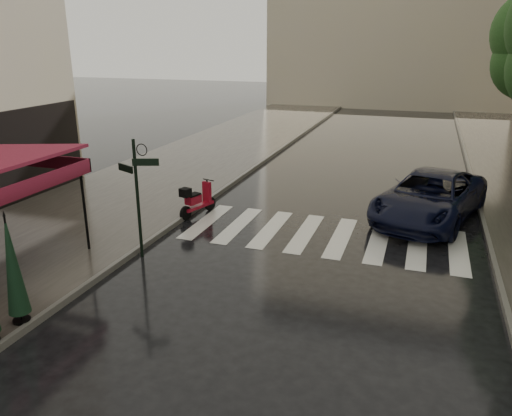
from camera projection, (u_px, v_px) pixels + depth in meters
The scene contains 9 objects.
ground at pixel (116, 322), 9.99m from camera, with size 120.00×120.00×0.00m, color black.
sidewalk_near at pixel (184, 167), 22.11m from camera, with size 6.00×60.00×0.12m, color #38332D.
curb_near at pixel (249, 172), 21.17m from camera, with size 0.12×60.00×0.16m, color #595651.
curb_far at pixel (475, 191), 18.45m from camera, with size 0.12×60.00×0.16m, color #595651.
crosswalk at pixel (323, 235), 14.46m from camera, with size 7.85×3.20×0.01m.
signpost at pixel (137, 189), 12.46m from camera, with size 1.17×0.29×3.10m.
scooter at pixel (197, 201), 15.95m from camera, with size 0.71×1.59×1.07m.
parked_car at pixel (430, 197), 15.53m from camera, with size 2.47×5.36×1.49m, color black.
parasol_back at pixel (12, 265), 9.42m from camera, with size 0.42×0.42×2.24m.
Camera 1 is at (5.48, -7.37, 5.35)m, focal length 35.00 mm.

